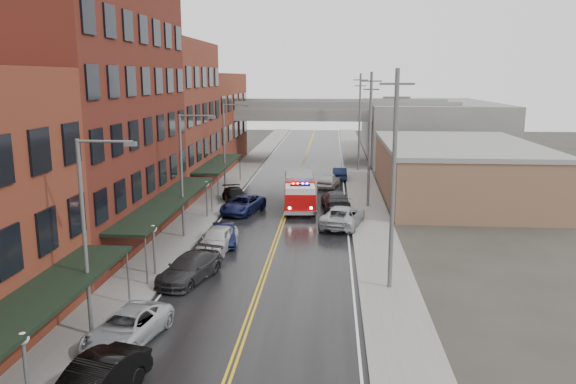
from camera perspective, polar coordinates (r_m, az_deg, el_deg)
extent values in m
cube|color=black|center=(46.39, -0.45, -2.80)|extent=(11.00, 160.00, 0.02)
cube|color=slate|center=(47.55, -9.25, -2.51)|extent=(3.00, 160.00, 0.15)
cube|color=slate|center=(46.33, 8.60, -2.87)|extent=(3.00, 160.00, 0.15)
cube|color=gray|center=(47.19, -7.30, -2.56)|extent=(0.30, 160.00, 0.15)
cube|color=gray|center=(46.24, 6.56, -2.84)|extent=(0.30, 160.00, 0.15)
cube|color=#4E1A14|center=(41.58, -20.10, 7.39)|extent=(9.00, 20.00, 18.00)
cube|color=maroon|center=(58.02, -12.84, 7.32)|extent=(9.00, 15.00, 15.00)
cube|color=brown|center=(74.97, -8.82, 7.22)|extent=(9.00, 20.00, 12.00)
cube|color=#886449|center=(56.80, 16.77, 1.94)|extent=(14.00, 22.00, 5.00)
cube|color=slate|center=(86.25, 14.01, 6.24)|extent=(18.00, 30.00, 8.00)
cube|color=black|center=(23.57, -25.32, -10.83)|extent=(2.60, 16.00, 0.18)
cylinder|color=slate|center=(30.02, -15.93, -8.41)|extent=(0.10, 0.10, 3.00)
cube|color=black|center=(40.36, -12.00, -0.88)|extent=(2.60, 18.00, 0.18)
cylinder|color=slate|center=(32.51, -14.22, -6.77)|extent=(0.10, 0.10, 3.00)
cylinder|color=slate|center=(48.53, -7.77, -0.45)|extent=(0.10, 0.10, 3.00)
cube|color=black|center=(57.07, -7.06, 2.90)|extent=(2.60, 13.00, 0.18)
cylinder|color=slate|center=(51.21, -7.11, 0.20)|extent=(0.10, 0.10, 3.00)
cylinder|color=slate|center=(63.02, -4.90, 2.39)|extent=(0.10, 0.10, 3.00)
cylinder|color=#59595B|center=(22.14, -25.01, -16.84)|extent=(0.14, 0.14, 2.80)
sphere|color=silver|center=(21.50, -25.36, -13.30)|extent=(0.44, 0.44, 0.44)
cylinder|color=#59595B|center=(33.99, -13.43, -6.09)|extent=(0.14, 0.14, 2.80)
sphere|color=silver|center=(33.58, -13.55, -3.65)|extent=(0.44, 0.44, 0.44)
cylinder|color=#59595B|center=(47.04, -8.24, -0.98)|extent=(0.14, 0.14, 2.80)
sphere|color=silver|center=(46.74, -8.29, 0.82)|extent=(0.44, 0.44, 0.44)
cylinder|color=#59595B|center=(26.12, -19.95, -4.76)|extent=(0.18, 0.18, 9.00)
cylinder|color=#59595B|center=(24.81, -18.12, 4.91)|extent=(2.40, 0.12, 0.12)
cube|color=#59595B|center=(24.42, -15.71, 4.71)|extent=(0.50, 0.22, 0.18)
cylinder|color=#59595B|center=(40.83, -10.75, 1.46)|extent=(0.18, 0.18, 9.00)
cylinder|color=#59595B|center=(40.00, -9.32, 7.66)|extent=(2.40, 0.12, 0.12)
cube|color=#59595B|center=(39.76, -7.76, 7.54)|extent=(0.50, 0.22, 0.18)
cylinder|color=#59595B|center=(56.24, -6.50, 4.33)|extent=(0.18, 0.18, 9.00)
cylinder|color=#59595B|center=(55.64, -5.37, 8.83)|extent=(2.40, 0.12, 0.12)
cube|color=#59595B|center=(55.47, -4.24, 8.73)|extent=(0.50, 0.22, 0.18)
cylinder|color=#59595B|center=(30.45, 10.65, 0.91)|extent=(0.24, 0.24, 12.00)
cube|color=#59595B|center=(29.94, 11.03, 10.73)|extent=(1.80, 0.12, 0.12)
cube|color=#59595B|center=(29.96, 10.98, 9.39)|extent=(1.40, 0.12, 0.12)
cylinder|color=#59595B|center=(50.17, 8.30, 5.13)|extent=(0.24, 0.24, 12.00)
cube|color=#59595B|center=(49.87, 8.48, 11.08)|extent=(1.80, 0.12, 0.12)
cube|color=#59595B|center=(49.88, 8.45, 10.28)|extent=(1.40, 0.12, 0.12)
cylinder|color=#59595B|center=(70.06, 7.27, 6.97)|extent=(0.24, 0.24, 12.00)
cube|color=#59595B|center=(69.84, 7.38, 11.22)|extent=(1.80, 0.12, 0.12)
cube|color=#59595B|center=(69.84, 7.37, 10.65)|extent=(1.40, 0.12, 0.12)
cube|color=slate|center=(77.01, 1.64, 8.03)|extent=(40.00, 10.00, 1.50)
cube|color=slate|center=(78.66, -6.44, 5.29)|extent=(1.60, 8.00, 6.00)
cube|color=slate|center=(77.56, 9.80, 5.11)|extent=(1.60, 8.00, 6.00)
cube|color=#B60809|center=(51.26, 1.14, 0.42)|extent=(3.03, 5.89, 2.18)
cube|color=#B60809|center=(47.37, 1.23, -0.90)|extent=(2.80, 2.89, 1.55)
cube|color=silver|center=(47.16, 1.24, 0.33)|extent=(2.65, 2.67, 0.52)
cube|color=black|center=(47.50, 1.23, -0.48)|extent=(2.73, 1.86, 0.83)
cube|color=slate|center=(51.03, 1.14, 1.79)|extent=(2.74, 5.45, 0.31)
cube|color=black|center=(47.09, 1.24, 0.74)|extent=(1.68, 0.42, 0.15)
sphere|color=#FF0C0C|center=(47.07, 0.55, 0.84)|extent=(0.21, 0.21, 0.21)
sphere|color=#1933FF|center=(47.09, 1.93, 0.84)|extent=(0.21, 0.21, 0.21)
cylinder|color=black|center=(47.43, -0.15, -1.84)|extent=(1.06, 0.44, 1.04)
cylinder|color=black|center=(47.48, 2.61, -1.84)|extent=(1.06, 0.44, 1.04)
cylinder|color=black|center=(50.96, -0.14, -0.90)|extent=(1.06, 0.44, 1.04)
cylinder|color=black|center=(51.01, 2.42, -0.89)|extent=(1.06, 0.44, 1.04)
cylinder|color=black|center=(53.50, -0.13, -0.29)|extent=(1.06, 0.44, 1.04)
cylinder|color=black|center=(53.54, 2.31, -0.29)|extent=(1.06, 0.44, 1.04)
imported|color=black|center=(22.34, -19.03, -17.82)|extent=(2.88, 5.16, 1.61)
imported|color=#AAAEB2|center=(26.44, -16.04, -13.08)|extent=(3.27, 5.43, 1.41)
imported|color=#2A292C|center=(33.08, -9.97, -7.62)|extent=(3.46, 5.57, 1.51)
imported|color=silver|center=(38.30, -7.18, -4.77)|extent=(2.47, 4.95, 1.62)
imported|color=black|center=(39.81, -6.54, -4.29)|extent=(2.46, 4.47, 1.40)
imported|color=#111943|center=(48.58, -4.61, -1.28)|extent=(3.85, 5.86, 1.50)
imported|color=black|center=(52.31, -5.37, -0.40)|extent=(3.54, 5.30, 1.43)
imported|color=#A6A9AE|center=(44.28, 5.59, -2.46)|extent=(4.03, 6.45, 1.66)
imported|color=#2C2B2E|center=(50.12, 4.83, -0.82)|extent=(2.87, 5.75, 1.60)
imported|color=#B8B8B8|center=(59.84, 4.17, 1.20)|extent=(2.74, 4.82, 1.55)
imported|color=#0E1733|center=(64.43, 5.25, 1.89)|extent=(1.66, 4.47, 1.46)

